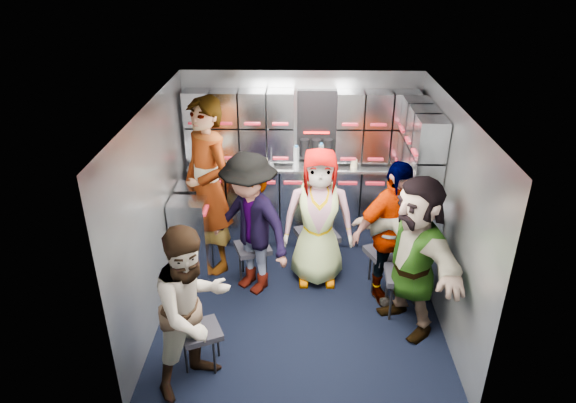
{
  "coord_description": "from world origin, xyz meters",
  "views": [
    {
      "loc": [
        -0.02,
        -4.38,
        3.38
      ],
      "look_at": [
        -0.13,
        0.35,
        1.01
      ],
      "focal_mm": 32.0,
      "sensor_mm": 36.0,
      "label": 1
    }
  ],
  "objects_px": {
    "jump_seat_mid_right": "(386,255)",
    "attendant_arc_c": "(318,218)",
    "jump_seat_near_left": "(201,333)",
    "jump_seat_mid_left": "(253,249)",
    "jump_seat_center": "(317,237)",
    "jump_seat_near_right": "(406,278)",
    "attendant_arc_a": "(193,310)",
    "attendant_arc_e": "(413,256)",
    "attendant_standing": "(208,187)",
    "attendant_arc_d": "(392,233)",
    "attendant_arc_b": "(250,225)"
  },
  "relations": [
    {
      "from": "jump_seat_mid_right",
      "to": "attendant_arc_c",
      "type": "xyz_separation_m",
      "value": [
        -0.74,
        0.13,
        0.37
      ]
    },
    {
      "from": "jump_seat_near_right",
      "to": "attendant_arc_b",
      "type": "relative_size",
      "value": 0.3
    },
    {
      "from": "attendant_arc_b",
      "to": "attendant_arc_e",
      "type": "distance_m",
      "value": 1.67
    },
    {
      "from": "jump_seat_mid_right",
      "to": "attendant_arc_b",
      "type": "distance_m",
      "value": 1.5
    },
    {
      "from": "jump_seat_mid_left",
      "to": "jump_seat_near_right",
      "type": "xyz_separation_m",
      "value": [
        1.57,
        -0.57,
        0.05
      ]
    },
    {
      "from": "jump_seat_mid_left",
      "to": "jump_seat_center",
      "type": "distance_m",
      "value": 0.74
    },
    {
      "from": "jump_seat_mid_left",
      "to": "jump_seat_near_right",
      "type": "bearing_deg",
      "value": -19.78
    },
    {
      "from": "jump_seat_near_left",
      "to": "jump_seat_center",
      "type": "xyz_separation_m",
      "value": [
        1.05,
        1.53,
        0.09
      ]
    },
    {
      "from": "attendant_arc_d",
      "to": "attendant_arc_e",
      "type": "bearing_deg",
      "value": -98.57
    },
    {
      "from": "jump_seat_mid_left",
      "to": "jump_seat_mid_right",
      "type": "distance_m",
      "value": 1.45
    },
    {
      "from": "attendant_standing",
      "to": "attendant_arc_c",
      "type": "relative_size",
      "value": 1.29
    },
    {
      "from": "attendant_arc_a",
      "to": "attendant_arc_b",
      "type": "bearing_deg",
      "value": 27.43
    },
    {
      "from": "jump_seat_mid_right",
      "to": "attendant_arc_a",
      "type": "xyz_separation_m",
      "value": [
        -1.79,
        -1.4,
        0.35
      ]
    },
    {
      "from": "jump_seat_near_left",
      "to": "jump_seat_mid_left",
      "type": "bearing_deg",
      "value": 75.83
    },
    {
      "from": "attendant_arc_e",
      "to": "jump_seat_mid_left",
      "type": "bearing_deg",
      "value": -144.3
    },
    {
      "from": "attendant_arc_a",
      "to": "attendant_arc_e",
      "type": "bearing_deg",
      "value": -26.11
    },
    {
      "from": "jump_seat_mid_left",
      "to": "attendant_arc_b",
      "type": "xyz_separation_m",
      "value": [
        0.0,
        -0.18,
        0.41
      ]
    },
    {
      "from": "jump_seat_near_left",
      "to": "jump_seat_mid_left",
      "type": "height_order",
      "value": "jump_seat_mid_left"
    },
    {
      "from": "attendant_arc_d",
      "to": "attendant_arc_e",
      "type": "relative_size",
      "value": 0.98
    },
    {
      "from": "jump_seat_near_left",
      "to": "attendant_arc_e",
      "type": "xyz_separation_m",
      "value": [
        1.91,
        0.6,
        0.44
      ]
    },
    {
      "from": "attendant_arc_d",
      "to": "attendant_arc_e",
      "type": "distance_m",
      "value": 0.46
    },
    {
      "from": "jump_seat_near_left",
      "to": "attendant_standing",
      "type": "height_order",
      "value": "attendant_standing"
    },
    {
      "from": "attendant_standing",
      "to": "attendant_arc_d",
      "type": "distance_m",
      "value": 2.03
    },
    {
      "from": "jump_seat_mid_left",
      "to": "attendant_arc_e",
      "type": "height_order",
      "value": "attendant_arc_e"
    },
    {
      "from": "jump_seat_near_right",
      "to": "attendant_arc_c",
      "type": "distance_m",
      "value": 1.09
    },
    {
      "from": "jump_seat_near_left",
      "to": "jump_seat_near_right",
      "type": "xyz_separation_m",
      "value": [
        1.91,
        0.78,
        0.07
      ]
    },
    {
      "from": "attendant_arc_a",
      "to": "attendant_arc_d",
      "type": "bearing_deg",
      "value": -14.02
    },
    {
      "from": "jump_seat_near_right",
      "to": "jump_seat_near_left",
      "type": "bearing_deg",
      "value": -157.71
    },
    {
      "from": "attendant_arc_d",
      "to": "jump_seat_mid_left",
      "type": "bearing_deg",
      "value": 143.4
    },
    {
      "from": "jump_seat_center",
      "to": "attendant_arc_b",
      "type": "bearing_deg",
      "value": -153.17
    },
    {
      "from": "jump_seat_mid_left",
      "to": "attendant_standing",
      "type": "height_order",
      "value": "attendant_standing"
    },
    {
      "from": "attendant_arc_b",
      "to": "attendant_arc_c",
      "type": "xyz_separation_m",
      "value": [
        0.71,
        0.18,
        -0.01
      ]
    },
    {
      "from": "jump_seat_near_right",
      "to": "jump_seat_mid_left",
      "type": "bearing_deg",
      "value": 160.22
    },
    {
      "from": "attendant_standing",
      "to": "attendant_arc_b",
      "type": "bearing_deg",
      "value": 7.3
    },
    {
      "from": "jump_seat_mid_right",
      "to": "attendant_standing",
      "type": "distance_m",
      "value": 2.07
    },
    {
      "from": "jump_seat_center",
      "to": "attendant_arc_b",
      "type": "height_order",
      "value": "attendant_arc_b"
    },
    {
      "from": "jump_seat_mid_right",
      "to": "jump_seat_near_right",
      "type": "distance_m",
      "value": 0.46
    },
    {
      "from": "jump_seat_near_right",
      "to": "attendant_arc_a",
      "type": "distance_m",
      "value": 2.17
    },
    {
      "from": "attendant_standing",
      "to": "attendant_arc_b",
      "type": "relative_size",
      "value": 1.28
    },
    {
      "from": "jump_seat_near_left",
      "to": "attendant_arc_d",
      "type": "height_order",
      "value": "attendant_arc_d"
    },
    {
      "from": "attendant_arc_b",
      "to": "jump_seat_mid_left",
      "type": "bearing_deg",
      "value": 128.85
    },
    {
      "from": "jump_seat_center",
      "to": "jump_seat_near_left",
      "type": "bearing_deg",
      "value": -124.51
    },
    {
      "from": "jump_seat_near_left",
      "to": "attendant_arc_a",
      "type": "xyz_separation_m",
      "value": [
        0.0,
        -0.18,
        0.4
      ]
    },
    {
      "from": "jump_seat_near_left",
      "to": "attendant_arc_b",
      "type": "distance_m",
      "value": 1.29
    },
    {
      "from": "jump_seat_center",
      "to": "attendant_arc_a",
      "type": "xyz_separation_m",
      "value": [
        -1.05,
        -1.71,
        0.31
      ]
    },
    {
      "from": "attendant_arc_b",
      "to": "attendant_arc_d",
      "type": "height_order",
      "value": "attendant_arc_b"
    },
    {
      "from": "attendant_arc_d",
      "to": "jump_seat_near_right",
      "type": "bearing_deg",
      "value": -88.6
    },
    {
      "from": "jump_seat_center",
      "to": "attendant_arc_a",
      "type": "relative_size",
      "value": 0.35
    },
    {
      "from": "jump_seat_mid_left",
      "to": "attendant_arc_e",
      "type": "relative_size",
      "value": 0.28
    },
    {
      "from": "jump_seat_mid_left",
      "to": "jump_seat_center",
      "type": "relative_size",
      "value": 0.85
    }
  ]
}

